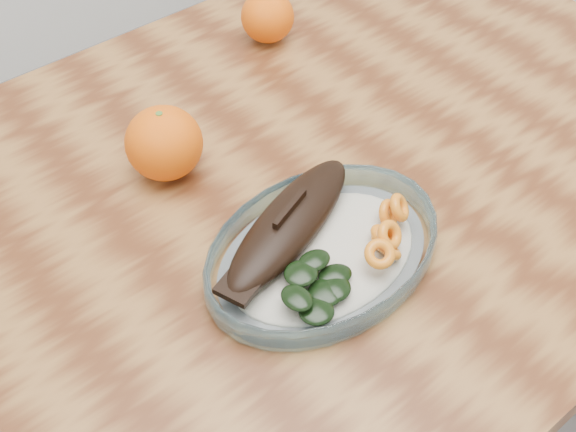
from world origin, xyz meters
The scene contains 4 objects.
dining_table centered at (0.00, 0.00, 0.65)m, with size 1.20×0.80×0.75m.
plated_meal centered at (-0.06, -0.12, 0.77)m, with size 0.51×0.51×0.08m.
orange_left centered at (-0.12, 0.10, 0.80)m, with size 0.09×0.09×0.09m, color #FF4105.
orange_right centered at (0.15, 0.25, 0.79)m, with size 0.08×0.08×0.08m, color #FF4105.
Camera 1 is at (-0.41, -0.48, 1.36)m, focal length 45.00 mm.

